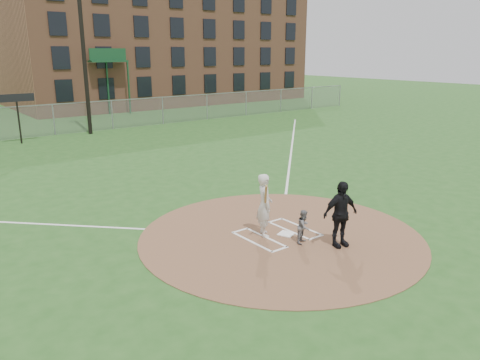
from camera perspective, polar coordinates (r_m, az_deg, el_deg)
ground at (r=14.12m, az=4.98°, el=-6.82°), size 140.00×140.00×0.00m
dirt_circle at (r=14.11m, az=4.98°, el=-6.78°), size 8.40×8.40×0.02m
home_plate at (r=14.20m, az=5.66°, el=-6.55°), size 0.56×0.56×0.03m
foul_line_first at (r=26.34m, az=6.29°, el=3.69°), size 17.04×17.04×0.01m
catcher at (r=13.50m, az=7.79°, el=-5.64°), size 0.59×0.53×0.98m
umpire at (r=13.31m, az=12.14°, el=-4.09°), size 1.18×0.67×1.89m
batters_boxes at (r=14.21m, az=4.58°, el=-6.55°), size 2.08×1.88×0.01m
batter_at_plate at (r=13.79m, az=3.00°, el=-3.04°), size 0.87×1.07×1.89m
outfield_fence at (r=33.09m, az=-21.75°, el=6.87°), size 56.08×0.08×2.03m
brick_warehouse at (r=53.71m, az=-10.35°, el=17.54°), size 30.00×17.17×15.00m
light_pole at (r=32.49m, az=-18.73°, el=16.93°), size 1.20×0.30×12.22m
scoreboard_sign at (r=30.60m, az=-25.57°, el=8.44°), size 2.00×0.10×2.93m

